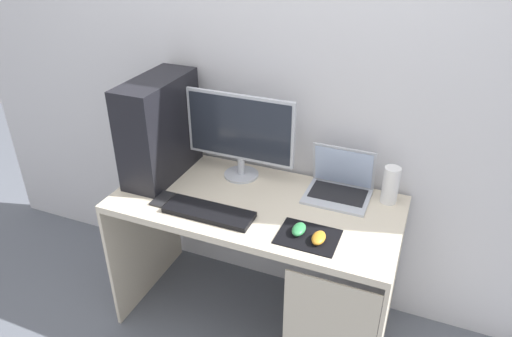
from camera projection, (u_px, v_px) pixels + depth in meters
name	position (u px, v px, depth m)	size (l,w,h in m)	color
ground_plane	(256.00, 317.00, 2.63)	(8.00, 8.00, 0.00)	slate
wall_back	(285.00, 72.00, 2.29)	(4.00, 0.05, 2.60)	silver
desk	(258.00, 231.00, 2.32)	(1.37, 0.66, 0.77)	beige
pc_tower	(160.00, 128.00, 2.37)	(0.20, 0.48, 0.52)	black
monitor	(240.00, 133.00, 2.34)	(0.57, 0.18, 0.45)	#B7BCC6
laptop	(339.00, 186.00, 2.28)	(0.31, 0.24, 0.24)	#B7BCC6
speaker	(391.00, 185.00, 2.20)	(0.08, 0.08, 0.18)	white
keyboard	(209.00, 212.00, 2.15)	(0.42, 0.14, 0.02)	black
mousepad	(308.00, 237.00, 2.01)	(0.26, 0.20, 0.01)	black
mouse_left	(299.00, 229.00, 2.02)	(0.06, 0.10, 0.03)	#338C4C
mouse_right	(319.00, 238.00, 1.97)	(0.06, 0.10, 0.03)	orange
cell_phone	(163.00, 199.00, 2.26)	(0.07, 0.13, 0.01)	#232326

